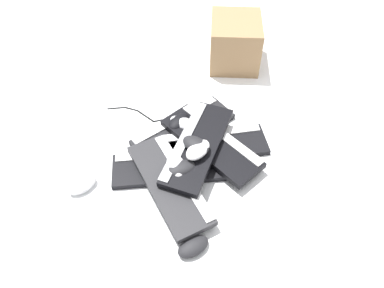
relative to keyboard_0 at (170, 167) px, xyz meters
The scene contains 17 objects.
ground_plane 0.19m from the keyboard_0, 152.64° to the left, with size 3.20×3.20×0.00m, color white.
keyboard_0 is the anchor object (origin of this frame).
keyboard_1 0.19m from the keyboard_0, 146.05° to the left, with size 0.36×0.45×0.03m.
keyboard_2 0.20m from the keyboard_0, behind, with size 0.46×0.35×0.03m.
keyboard_3 0.10m from the keyboard_0, 23.99° to the left, with size 0.40×0.43×0.03m.
keyboard_4 0.19m from the keyboard_0, 143.56° to the left, with size 0.32×0.46×0.03m.
keyboard_5 0.13m from the keyboard_0, 141.67° to the left, with size 0.44×0.17×0.03m.
mouse_0 0.34m from the keyboard_0, 36.96° to the left, with size 0.11×0.07×0.04m, color black.
mouse_1 0.21m from the keyboard_0, 169.64° to the right, with size 0.11×0.07×0.04m, color #B7B7BC.
mouse_2 0.14m from the keyboard_0, 129.16° to the left, with size 0.11×0.07×0.04m, color black.
mouse_3 0.14m from the keyboard_0, 114.36° to the left, with size 0.11×0.07×0.04m, color silver.
mouse_4 0.33m from the keyboard_0, 52.49° to the right, with size 0.11×0.07×0.04m, color silver.
mouse_5 0.10m from the keyboard_0, 58.17° to the left, with size 0.11×0.07×0.04m, color black.
mouse_6 0.21m from the keyboard_0, 165.64° to the right, with size 0.11×0.07×0.04m, color black.
mouse_7 0.08m from the keyboard_0, 50.45° to the left, with size 0.11×0.07×0.04m, color silver.
cable_0 0.20m from the keyboard_0, behind, with size 0.15×0.72×0.01m.
cardboard_box 0.74m from the keyboard_0, behind, with size 0.26×0.23×0.22m, color olive.
Camera 1 is at (0.94, 0.32, 1.15)m, focal length 35.00 mm.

